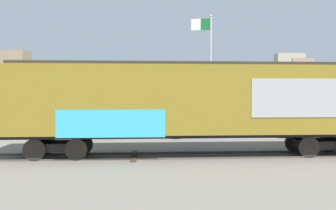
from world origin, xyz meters
TOP-DOWN VIEW (x-y plane):
  - ground_plane at (0.00, 0.00)m, footprint 260.00×260.00m
  - track at (0.87, -0.00)m, footprint 60.02×3.07m
  - freight_car at (0.67, -0.00)m, footprint 17.02×3.18m
  - flagpole at (3.47, 11.48)m, footprint 1.58×0.58m
  - hillside at (-0.04, 79.51)m, footprint 159.68×40.53m
  - parked_car_green at (-4.53, 7.05)m, footprint 4.44×1.89m
  - parked_car_blue at (1.82, 6.76)m, footprint 4.25×2.27m
  - parked_car_red at (8.72, 6.45)m, footprint 4.56×2.11m

SIDE VIEW (x-z plane):
  - ground_plane at x=0.00m, z-range 0.00..0.00m
  - track at x=0.87m, z-range 0.00..0.08m
  - parked_car_green at x=-4.53m, z-range -0.02..1.76m
  - parked_car_blue at x=1.82m, z-range 0.01..1.74m
  - parked_car_red at x=8.72m, z-range -0.01..1.83m
  - freight_car at x=0.67m, z-range 0.35..4.56m
  - hillside at x=-0.04m, z-range -2.32..11.88m
  - flagpole at x=3.47m, z-range 1.33..10.27m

